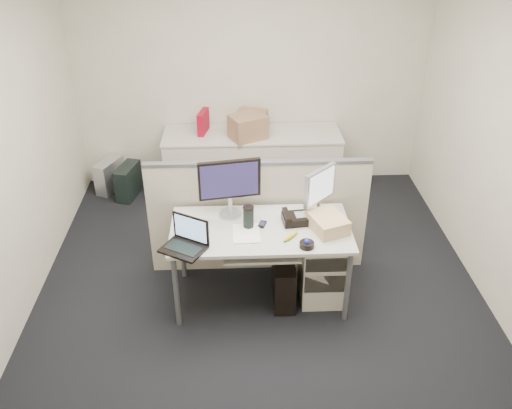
{
  "coord_description": "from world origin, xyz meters",
  "views": [
    {
      "loc": [
        -0.2,
        -3.74,
        3.22
      ],
      "look_at": [
        -0.03,
        0.15,
        0.87
      ],
      "focal_mm": 38.0,
      "sensor_mm": 36.0,
      "label": 1
    }
  ],
  "objects_px": {
    "desk": "(261,235)",
    "monitor_main": "(230,189)",
    "laptop": "(182,237)",
    "desk_phone": "(296,219)"
  },
  "relations": [
    {
      "from": "laptop",
      "to": "desk_phone",
      "type": "height_order",
      "value": "laptop"
    },
    {
      "from": "laptop",
      "to": "desk_phone",
      "type": "distance_m",
      "value": 0.99
    },
    {
      "from": "desk",
      "to": "monitor_main",
      "type": "height_order",
      "value": "monitor_main"
    },
    {
      "from": "monitor_main",
      "to": "laptop",
      "type": "distance_m",
      "value": 0.64
    },
    {
      "from": "desk",
      "to": "monitor_main",
      "type": "distance_m",
      "value": 0.47
    },
    {
      "from": "desk",
      "to": "laptop",
      "type": "distance_m",
      "value": 0.71
    },
    {
      "from": "monitor_main",
      "to": "desk_phone",
      "type": "xyz_separation_m",
      "value": [
        0.55,
        -0.14,
        -0.23
      ]
    },
    {
      "from": "desk",
      "to": "laptop",
      "type": "xyz_separation_m",
      "value": [
        -0.62,
        -0.28,
        0.19
      ]
    },
    {
      "from": "monitor_main",
      "to": "desk",
      "type": "bearing_deg",
      "value": -50.72
    },
    {
      "from": "laptop",
      "to": "desk_phone",
      "type": "xyz_separation_m",
      "value": [
        0.92,
        0.36,
        -0.09
      ]
    }
  ]
}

